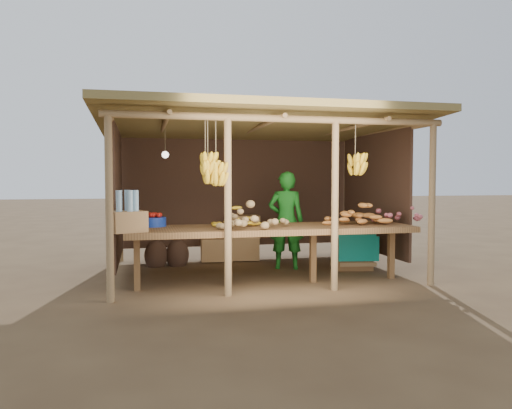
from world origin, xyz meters
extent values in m
plane|color=brown|center=(0.00, 0.00, 0.00)|extent=(60.00, 60.00, 0.00)
cylinder|color=#97764E|center=(-2.10, -1.50, 1.10)|extent=(0.09, 0.09, 2.20)
cylinder|color=#97764E|center=(2.10, -1.50, 1.10)|extent=(0.09, 0.09, 2.20)
cylinder|color=#97764E|center=(-2.10, 1.50, 1.10)|extent=(0.09, 0.09, 2.20)
cylinder|color=#97764E|center=(2.10, 1.50, 1.10)|extent=(0.09, 0.09, 2.20)
cylinder|color=#97764E|center=(-0.70, -1.50, 1.10)|extent=(0.09, 0.09, 2.20)
cylinder|color=#97764E|center=(0.70, -1.50, 1.10)|extent=(0.09, 0.09, 2.20)
cylinder|color=#97764E|center=(0.00, -1.50, 2.20)|extent=(4.40, 0.09, 0.09)
cylinder|color=#97764E|center=(0.00, 1.50, 2.20)|extent=(4.40, 0.09, 0.09)
cube|color=olive|center=(0.00, 0.00, 2.29)|extent=(4.70, 3.50, 0.28)
cube|color=#462E20|center=(0.00, 1.48, 1.21)|extent=(4.20, 0.04, 1.98)
cube|color=#462E20|center=(-2.08, 0.20, 1.21)|extent=(0.04, 2.40, 1.98)
cube|color=#462E20|center=(2.08, 0.20, 1.21)|extent=(0.04, 2.40, 1.98)
cube|color=brown|center=(0.00, -0.95, 0.76)|extent=(3.90, 1.05, 0.08)
cube|color=brown|center=(-1.80, -0.95, 0.36)|extent=(0.08, 0.08, 0.72)
cube|color=brown|center=(-0.60, -0.95, 0.36)|extent=(0.08, 0.08, 0.72)
cube|color=brown|center=(0.60, -0.95, 0.36)|extent=(0.08, 0.08, 0.72)
cube|color=brown|center=(1.80, -0.95, 0.36)|extent=(0.08, 0.08, 0.72)
cylinder|color=navy|center=(-1.58, -0.60, 0.86)|extent=(0.36, 0.36, 0.13)
cube|color=#A17648|center=(-1.90, -1.27, 0.93)|extent=(0.49, 0.45, 0.26)
imported|color=#19721C|center=(0.53, 0.14, 0.78)|extent=(0.65, 0.52, 1.57)
cube|color=brown|center=(1.56, -0.09, 0.27)|extent=(0.65, 0.58, 0.53)
cube|color=#0C8472|center=(1.56, -0.09, 0.56)|extent=(0.72, 0.65, 0.05)
cube|color=#A17648|center=(0.05, 1.08, 0.22)|extent=(0.53, 0.45, 0.39)
cube|color=#A17648|center=(0.05, 1.08, 0.61)|extent=(0.53, 0.45, 0.39)
cube|color=#A17648|center=(-0.49, 1.08, 0.22)|extent=(0.53, 0.45, 0.39)
ellipsoid|color=#462E20|center=(-1.51, 0.81, 0.23)|extent=(0.38, 0.38, 0.52)
ellipsoid|color=#462E20|center=(-1.16, 0.81, 0.23)|extent=(0.38, 0.38, 0.52)
camera|label=1|loc=(-1.73, -7.53, 1.45)|focal=35.00mm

